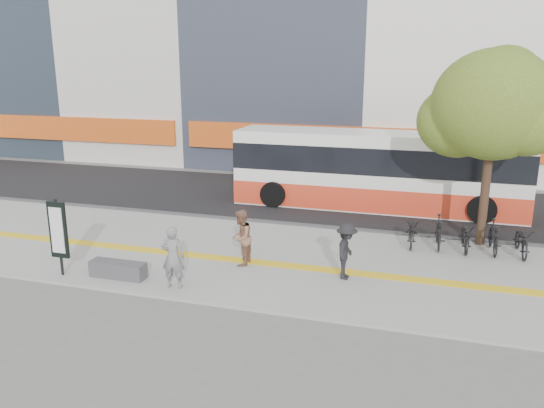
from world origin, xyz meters
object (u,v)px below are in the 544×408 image
(signboard, at_px, (58,231))
(bus, at_px, (376,172))
(street_tree, at_px, (493,107))
(pedestrian_dark, at_px, (346,251))
(seated_woman, at_px, (173,257))
(pedestrian_tan, at_px, (241,238))
(bench, at_px, (118,270))

(signboard, relative_size, bus, 0.19)
(signboard, distance_m, bus, 12.55)
(street_tree, distance_m, bus, 6.09)
(signboard, xyz_separation_m, street_tree, (11.38, 6.33, 3.15))
(bus, relative_size, pedestrian_dark, 7.36)
(seated_woman, distance_m, pedestrian_tan, 2.36)
(signboard, bearing_deg, pedestrian_dark, 15.13)
(bench, relative_size, seated_woman, 0.95)
(street_tree, xyz_separation_m, seated_woman, (-7.98, -6.19, -3.59))
(seated_woman, bearing_deg, pedestrian_dark, -164.59)
(bus, height_order, pedestrian_dark, bus)
(bench, xyz_separation_m, bus, (5.97, 9.70, 1.20))
(bus, bearing_deg, seated_woman, -112.90)
(bus, bearing_deg, street_tree, -43.98)
(signboard, relative_size, seated_woman, 1.30)
(pedestrian_dark, bearing_deg, bench, 107.55)
(bench, distance_m, street_tree, 12.23)
(bench, relative_size, pedestrian_tan, 0.96)
(pedestrian_dark, bearing_deg, pedestrian_tan, 88.82)
(bench, bearing_deg, street_tree, 31.62)
(signboard, bearing_deg, street_tree, 29.07)
(signboard, xyz_separation_m, bus, (7.57, 10.01, 0.14))
(signboard, height_order, seated_woman, signboard)
(pedestrian_tan, bearing_deg, pedestrian_dark, 85.00)
(bench, relative_size, signboard, 0.73)
(bench, relative_size, street_tree, 0.25)
(signboard, height_order, bus, bus)
(street_tree, height_order, pedestrian_tan, street_tree)
(bus, bearing_deg, signboard, -127.10)
(bench, relative_size, pedestrian_dark, 1.02)
(bus, xyz_separation_m, pedestrian_tan, (-3.03, -7.80, -0.59))
(street_tree, relative_size, bus, 0.55)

